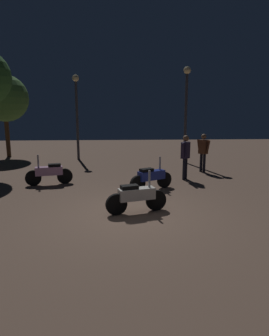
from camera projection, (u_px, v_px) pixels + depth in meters
ground_plane at (128, 215)px, 7.46m from camera, size 40.00×40.00×0.00m
motorcycle_white_foreground at (137, 197)px, 7.53m from camera, size 1.62×0.55×1.11m
motorcycle_blue_parked_left at (151, 177)px, 9.73m from camera, size 1.50×0.88×1.11m
motorcycle_pink_parked_right at (49, 173)px, 10.45m from camera, size 1.64×0.51×1.11m
person_rider_beside at (203, 149)px, 12.54m from camera, size 0.48×0.57×1.67m
person_bystander_far at (185, 153)px, 11.16m from camera, size 0.47×0.59×1.72m
streetlamp_near at (186, 102)px, 14.54m from camera, size 0.36×0.36×4.79m
streetlamp_far at (77, 106)px, 15.56m from camera, size 0.36×0.36×4.52m
tree_left_bg at (4, 98)px, 16.35m from camera, size 2.65×2.65×4.68m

